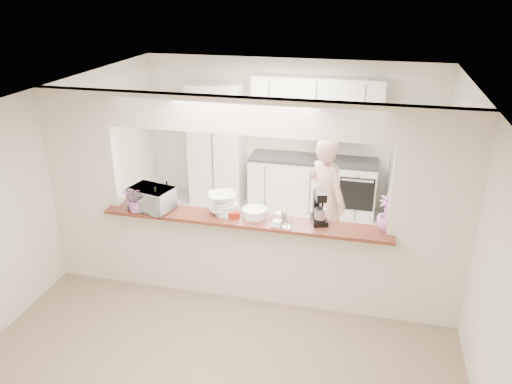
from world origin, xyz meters
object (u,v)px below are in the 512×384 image
(toaster_oven, at_px, (152,199))
(stand_mixer, at_px, (319,208))
(refrigerator, at_px, (414,173))
(person, at_px, (326,201))

(toaster_oven, relative_size, stand_mixer, 1.30)
(refrigerator, relative_size, person, 0.96)
(refrigerator, distance_m, person, 1.95)
(stand_mixer, distance_m, person, 1.13)
(person, bearing_deg, stand_mixer, 132.95)
(stand_mixer, bearing_deg, refrigerator, 65.05)
(toaster_oven, bearing_deg, person, 45.06)
(stand_mixer, height_order, person, person)
(toaster_oven, xyz_separation_m, person, (1.98, 1.19, -0.34))
(refrigerator, height_order, toaster_oven, refrigerator)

